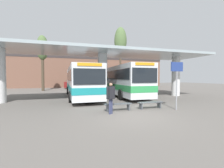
# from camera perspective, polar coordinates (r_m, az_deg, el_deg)

# --- Properties ---
(ground_plane) EXTENTS (100.00, 100.00, 0.00)m
(ground_plane) POSITION_cam_1_polar(r_m,az_deg,el_deg) (8.46, 7.98, -11.94)
(ground_plane) COLOR #605B56
(townhouse_backdrop) EXTENTS (40.00, 0.58, 8.40)m
(townhouse_backdrop) POSITION_cam_1_polar(r_m,az_deg,el_deg) (34.63, -11.15, 6.91)
(townhouse_backdrop) COLOR brown
(townhouse_backdrop) RESTS_ON ground_plane
(station_canopy) EXTENTS (22.63, 5.71, 4.76)m
(station_canopy) POSITION_cam_1_polar(r_m,az_deg,el_deg) (15.17, -3.60, 9.57)
(station_canopy) COLOR silver
(station_canopy) RESTS_ON ground_plane
(transit_bus_left_bay) EXTENTS (2.98, 12.39, 3.19)m
(transit_bus_left_bay) POSITION_cam_1_polar(r_m,az_deg,el_deg) (16.93, -11.90, 1.22)
(transit_bus_left_bay) COLOR silver
(transit_bus_left_bay) RESTS_ON ground_plane
(transit_bus_center_bay) EXTENTS (2.81, 12.45, 3.35)m
(transit_bus_center_bay) POSITION_cam_1_polar(r_m,az_deg,el_deg) (17.97, 3.00, 1.62)
(transit_bus_center_bay) COLOR silver
(transit_bus_center_bay) RESTS_ON ground_plane
(waiting_bench_near_pillar) EXTENTS (1.76, 0.44, 0.46)m
(waiting_bench_near_pillar) POSITION_cam_1_polar(r_m,az_deg,el_deg) (10.53, 14.37, -7.25)
(waiting_bench_near_pillar) COLOR #4C5156
(waiting_bench_near_pillar) RESTS_ON ground_plane
(waiting_bench_mid_platform) EXTENTS (1.77, 0.44, 0.46)m
(waiting_bench_mid_platform) POSITION_cam_1_polar(r_m,az_deg,el_deg) (9.55, 2.36, -8.15)
(waiting_bench_mid_platform) COLOR #4C5156
(waiting_bench_mid_platform) RESTS_ON ground_plane
(info_sign_platform) EXTENTS (0.90, 0.09, 3.11)m
(info_sign_platform) POSITION_cam_1_polar(r_m,az_deg,el_deg) (10.61, 23.45, 2.83)
(info_sign_platform) COLOR gray
(info_sign_platform) RESTS_ON ground_plane
(pedestrian_waiting) EXTENTS (0.59, 0.48, 1.79)m
(pedestrian_waiting) POSITION_cam_1_polar(r_m,az_deg,el_deg) (8.62, -0.49, -4.25)
(pedestrian_waiting) COLOR #333856
(pedestrian_waiting) RESTS_ON ground_plane
(poplar_tree_behind_left) EXTENTS (1.80, 1.80, 8.95)m
(poplar_tree_behind_left) POSITION_cam_1_polar(r_m,az_deg,el_deg) (27.12, -25.00, 11.77)
(poplar_tree_behind_left) COLOR #473A2B
(poplar_tree_behind_left) RESTS_ON ground_plane
(poplar_tree_behind_right) EXTENTS (2.18, 2.18, 11.03)m
(poplar_tree_behind_right) POSITION_cam_1_polar(r_m,az_deg,el_deg) (27.43, 3.25, 15.73)
(poplar_tree_behind_right) COLOR #473A2B
(poplar_tree_behind_right) RESTS_ON ground_plane
(parked_car_street) EXTENTS (4.52, 2.20, 2.03)m
(parked_car_street) POSITION_cam_1_polar(r_m,az_deg,el_deg) (30.11, -13.50, 0.13)
(parked_car_street) COLOR maroon
(parked_car_street) RESTS_ON ground_plane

